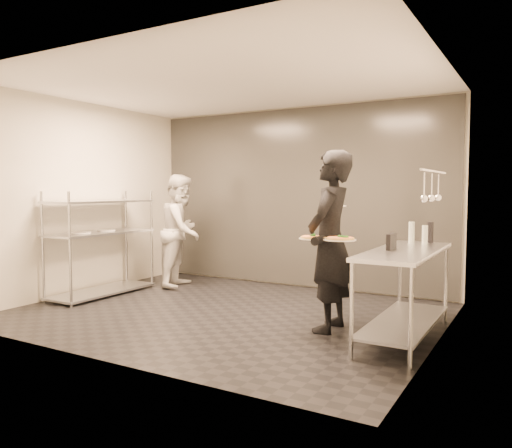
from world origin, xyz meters
The scene contains 13 objects.
room_shell centered at (0.00, 1.18, 1.40)m, with size 5.00×4.00×2.80m.
pass_rack centered at (-2.15, 0.00, 0.77)m, with size 0.60×1.60×1.50m.
prep_counter centered at (2.18, 0.00, 0.63)m, with size 0.60×1.80×0.92m.
utensil_rail centered at (2.43, 0.00, 1.55)m, with size 0.07×1.20×0.31m.
waiter centered at (1.40, -0.07, 0.97)m, with size 0.71×0.46×1.94m, color black.
chef centered at (-1.55, 1.10, 0.88)m, with size 0.85×0.66×1.76m, color silver.
pizza_plate_near centered at (1.29, -0.26, 1.02)m, with size 0.30×0.30×0.05m.
pizza_plate_far centered at (1.61, -0.33, 1.03)m, with size 0.33×0.33×0.05m.
salad_plate centered at (1.31, 0.23, 1.36)m, with size 0.30×0.30×0.07m.
pos_monitor centered at (2.06, -0.09, 1.00)m, with size 0.05×0.23×0.16m, color black.
bottle_green centered at (2.09, 0.66, 1.04)m, with size 0.07×0.07×0.24m, color #97A597.
bottle_clear centered at (2.25, 0.60, 1.02)m, with size 0.06×0.06×0.21m, color #97A597.
bottle_dark centered at (2.27, 0.80, 1.04)m, with size 0.07×0.07×0.24m, color black.
Camera 1 is at (3.38, -5.08, 1.53)m, focal length 35.00 mm.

